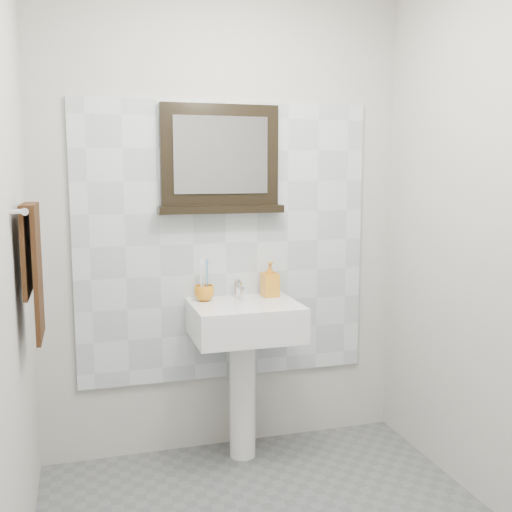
{
  "coord_description": "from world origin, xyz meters",
  "views": [
    {
      "loc": [
        -0.75,
        -2.05,
        1.53
      ],
      "look_at": [
        0.02,
        0.55,
        1.15
      ],
      "focal_mm": 42.0,
      "sensor_mm": 36.0,
      "label": 1
    }
  ],
  "objects_px": {
    "toothbrush_cup": "(204,293)",
    "hand_towel": "(33,261)",
    "soap_dispenser": "(270,279)",
    "pedestal_sink": "(245,337)",
    "framed_mirror": "(220,162)"
  },
  "relations": [
    {
      "from": "pedestal_sink",
      "to": "toothbrush_cup",
      "type": "bearing_deg",
      "value": 150.74
    },
    {
      "from": "framed_mirror",
      "to": "toothbrush_cup",
      "type": "bearing_deg",
      "value": -143.97
    },
    {
      "from": "pedestal_sink",
      "to": "soap_dispenser",
      "type": "distance_m",
      "value": 0.35
    },
    {
      "from": "pedestal_sink",
      "to": "toothbrush_cup",
      "type": "height_order",
      "value": "pedestal_sink"
    },
    {
      "from": "hand_towel",
      "to": "soap_dispenser",
      "type": "bearing_deg",
      "value": 23.57
    },
    {
      "from": "toothbrush_cup",
      "to": "hand_towel",
      "type": "relative_size",
      "value": 0.19
    },
    {
      "from": "toothbrush_cup",
      "to": "framed_mirror",
      "type": "bearing_deg",
      "value": 36.03
    },
    {
      "from": "toothbrush_cup",
      "to": "framed_mirror",
      "type": "xyz_separation_m",
      "value": [
        0.11,
        0.08,
        0.68
      ]
    },
    {
      "from": "pedestal_sink",
      "to": "toothbrush_cup",
      "type": "xyz_separation_m",
      "value": [
        -0.19,
        0.11,
        0.23
      ]
    },
    {
      "from": "toothbrush_cup",
      "to": "hand_towel",
      "type": "bearing_deg",
      "value": -148.1
    },
    {
      "from": "toothbrush_cup",
      "to": "soap_dispenser",
      "type": "bearing_deg",
      "value": 1.65
    },
    {
      "from": "toothbrush_cup",
      "to": "hand_towel",
      "type": "distance_m",
      "value": 0.98
    },
    {
      "from": "hand_towel",
      "to": "pedestal_sink",
      "type": "bearing_deg",
      "value": 21.57
    },
    {
      "from": "pedestal_sink",
      "to": "framed_mirror",
      "type": "relative_size",
      "value": 1.44
    },
    {
      "from": "framed_mirror",
      "to": "hand_towel",
      "type": "bearing_deg",
      "value": -147.58
    }
  ]
}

